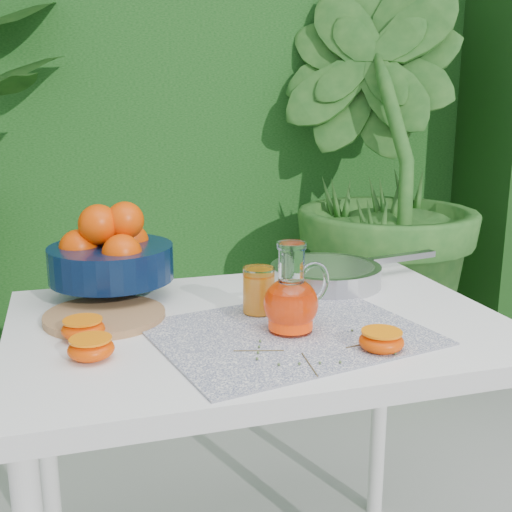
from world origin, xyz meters
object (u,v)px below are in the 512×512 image
object	(u,v)px
white_table	(259,356)
fruit_bowl	(110,255)
saute_pan	(327,274)
juice_pitcher	(292,301)
cutting_board	(105,316)

from	to	relation	value
white_table	fruit_bowl	bearing A→B (deg)	139.24
saute_pan	fruit_bowl	bearing A→B (deg)	174.90
juice_pitcher	cutting_board	bearing A→B (deg)	152.51
fruit_bowl	juice_pitcher	distance (m)	0.46
white_table	cutting_board	xyz separation A→B (m)	(-0.30, 0.09, 0.09)
fruit_bowl	juice_pitcher	xyz separation A→B (m)	(0.32, -0.33, -0.04)
white_table	juice_pitcher	world-z (taller)	juice_pitcher
saute_pan	cutting_board	bearing A→B (deg)	-168.91
cutting_board	juice_pitcher	xyz separation A→B (m)	(0.34, -0.18, 0.06)
white_table	fruit_bowl	world-z (taller)	fruit_bowl
white_table	saute_pan	distance (m)	0.32
fruit_bowl	saute_pan	distance (m)	0.52
white_table	saute_pan	bearing A→B (deg)	39.80
fruit_bowl	white_table	bearing A→B (deg)	-40.76
fruit_bowl	saute_pan	xyz separation A→B (m)	(0.51, -0.05, -0.07)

